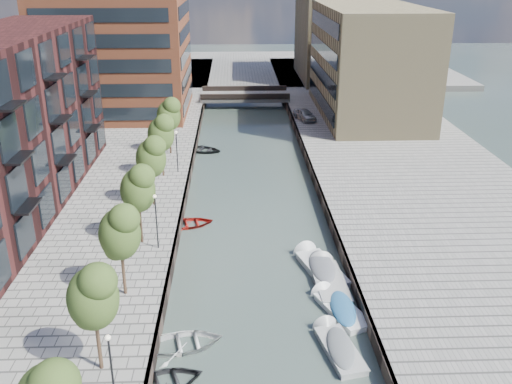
{
  "coord_description": "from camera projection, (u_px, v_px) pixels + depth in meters",
  "views": [
    {
      "loc": [
        -1.57,
        -12.71,
        20.1
      ],
      "look_at": [
        0.0,
        28.25,
        3.5
      ],
      "focal_mm": 40.0,
      "sensor_mm": 36.0,
      "label": 1
    }
  ],
  "objects": [
    {
      "name": "car",
      "position": [
        305.0,
        115.0,
        73.73
      ],
      "size": [
        3.05,
        4.6,
        1.45
      ],
      "primitive_type": "imported",
      "rotation": [
        0.0,
        0.0,
        0.34
      ],
      "color": "#9D9EA1",
      "rests_on": "quay_right"
    },
    {
      "name": "tree_1",
      "position": [
        93.0,
        295.0,
        27.27
      ],
      "size": [
        2.5,
        2.5,
        5.95
      ],
      "color": "#382619",
      "rests_on": "quay_left"
    },
    {
      "name": "quay_wall_left",
      "position": [
        190.0,
        176.0,
        56.02
      ],
      "size": [
        0.25,
        140.0,
        1.0
      ],
      "primitive_type": "cube",
      "color": "#332823",
      "rests_on": "ground"
    },
    {
      "name": "sloop_4",
      "position": [
        202.0,
        151.0,
        64.97
      ],
      "size": [
        5.35,
        4.62,
        0.93
      ],
      "primitive_type": "imported",
      "rotation": [
        0.0,
        0.0,
        1.2
      ],
      "color": "black",
      "rests_on": "ground"
    },
    {
      "name": "far_closure",
      "position": [
        242.0,
        69.0,
        111.81
      ],
      "size": [
        80.0,
        40.0,
        1.0
      ],
      "primitive_type": "cube",
      "color": "gray",
      "rests_on": "ground"
    },
    {
      "name": "quay_right",
      "position": [
        412.0,
        173.0,
        56.81
      ],
      "size": [
        20.0,
        140.0,
        1.0
      ],
      "primitive_type": "cube",
      "color": "gray",
      "rests_on": "ground"
    },
    {
      "name": "tree_4",
      "position": [
        151.0,
        156.0,
        46.72
      ],
      "size": [
        2.5,
        2.5,
        5.95
      ],
      "color": "#382619",
      "rests_on": "quay_left"
    },
    {
      "name": "motorboat_1",
      "position": [
        337.0,
        346.0,
        31.79
      ],
      "size": [
        2.49,
        4.85,
        1.54
      ],
      "color": "#ADAEAB",
      "rests_on": "ground"
    },
    {
      "name": "tree_5",
      "position": [
        161.0,
        132.0,
        53.2
      ],
      "size": [
        2.5,
        2.5,
        5.95
      ],
      "color": "#382619",
      "rests_on": "quay_left"
    },
    {
      "name": "tree_2",
      "position": [
        119.0,
        231.0,
        33.75
      ],
      "size": [
        2.5,
        2.5,
        5.95
      ],
      "color": "#382619",
      "rests_on": "quay_left"
    },
    {
      "name": "motorboat_4",
      "position": [
        319.0,
        266.0,
        40.08
      ],
      "size": [
        3.38,
        5.85,
        1.85
      ],
      "color": "silver",
      "rests_on": "ground"
    },
    {
      "name": "motorboat_3",
      "position": [
        339.0,
        307.0,
        35.33
      ],
      "size": [
        3.28,
        5.02,
        1.59
      ],
      "color": "white",
      "rests_on": "ground"
    },
    {
      "name": "tan_block_far",
      "position": [
        335.0,
        31.0,
        98.07
      ],
      "size": [
        12.0,
        20.0,
        16.0
      ],
      "primitive_type": "cube",
      "color": "#907F58",
      "rests_on": "quay_right"
    },
    {
      "name": "water",
      "position": [
        251.0,
        180.0,
        56.43
      ],
      "size": [
        300.0,
        300.0,
        0.0
      ],
      "primitive_type": "plane",
      "color": "#38473F",
      "rests_on": "ground"
    },
    {
      "name": "lamp_2",
      "position": [
        177.0,
        147.0,
        54.85
      ],
      "size": [
        0.24,
        0.24,
        4.12
      ],
      "color": "black",
      "rests_on": "quay_left"
    },
    {
      "name": "sloop_3",
      "position": [
        184.0,
        347.0,
        32.04
      ],
      "size": [
        5.08,
        4.12,
        0.93
      ],
      "primitive_type": "imported",
      "rotation": [
        0.0,
        0.0,
        1.8
      ],
      "color": "silver",
      "rests_on": "ground"
    },
    {
      "name": "lamp_1",
      "position": [
        156.0,
        216.0,
        40.03
      ],
      "size": [
        0.24,
        0.24,
        4.12
      ],
      "color": "black",
      "rests_on": "quay_left"
    },
    {
      "name": "bridge",
      "position": [
        245.0,
        96.0,
        85.54
      ],
      "size": [
        13.0,
        6.0,
        1.3
      ],
      "color": "gray",
      "rests_on": "ground"
    },
    {
      "name": "tree_6",
      "position": [
        169.0,
        114.0,
        59.69
      ],
      "size": [
        2.5,
        2.5,
        5.95
      ],
      "color": "#382619",
      "rests_on": "quay_left"
    },
    {
      "name": "sloop_2",
      "position": [
        190.0,
        226.0,
        46.75
      ],
      "size": [
        4.55,
        3.7,
        0.83
      ],
      "primitive_type": "imported",
      "rotation": [
        0.0,
        0.0,
        1.81
      ],
      "color": "#A31711",
      "rests_on": "ground"
    },
    {
      "name": "tree_3",
      "position": [
        138.0,
        187.0,
        40.24
      ],
      "size": [
        2.5,
        2.5,
        5.95
      ],
      "color": "#382619",
      "rests_on": "quay_left"
    },
    {
      "name": "quay_wall_right",
      "position": [
        313.0,
        175.0,
        56.45
      ],
      "size": [
        0.25,
        140.0,
        1.0
      ],
      "primitive_type": "cube",
      "color": "#332823",
      "rests_on": "ground"
    },
    {
      "name": "motorboat_2",
      "position": [
        327.0,
        279.0,
        38.67
      ],
      "size": [
        2.25,
        5.76,
        1.89
      ],
      "color": "#ADADAB",
      "rests_on": "ground"
    },
    {
      "name": "tan_block_near",
      "position": [
        368.0,
        61.0,
        74.37
      ],
      "size": [
        12.0,
        25.0,
        14.0
      ],
      "primitive_type": "cube",
      "color": "#907F58",
      "rests_on": "quay_right"
    },
    {
      "name": "lamp_0",
      "position": [
        111.0,
        365.0,
        25.21
      ],
      "size": [
        0.24,
        0.24,
        4.12
      ],
      "color": "black",
      "rests_on": "quay_left"
    }
  ]
}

